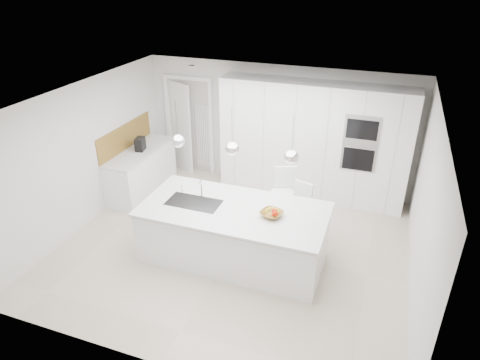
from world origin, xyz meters
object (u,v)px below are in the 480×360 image
(island_base, at_px, (233,236))
(bar_stool_right, at_px, (300,214))
(fruit_bowl, at_px, (272,214))
(bar_stool_left, at_px, (282,202))
(espresso_machine, at_px, (140,144))

(island_base, relative_size, bar_stool_right, 2.71)
(fruit_bowl, bearing_deg, bar_stool_left, 95.27)
(fruit_bowl, xyz_separation_m, bar_stool_right, (0.27, 0.84, -0.42))
(island_base, height_order, espresso_machine, espresso_machine)
(island_base, bearing_deg, fruit_bowl, 1.95)
(fruit_bowl, bearing_deg, bar_stool_right, 72.19)
(fruit_bowl, distance_m, bar_stool_right, 0.98)
(bar_stool_left, xyz_separation_m, bar_stool_right, (0.36, -0.16, -0.07))
(island_base, xyz_separation_m, fruit_bowl, (0.60, 0.02, 0.51))
(fruit_bowl, relative_size, espresso_machine, 1.25)
(island_base, distance_m, bar_stool_left, 1.15)
(bar_stool_right, bearing_deg, island_base, -118.64)
(espresso_machine, height_order, bar_stool_right, espresso_machine)
(espresso_machine, bearing_deg, bar_stool_left, -21.50)
(fruit_bowl, distance_m, bar_stool_left, 1.06)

